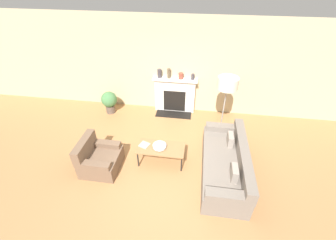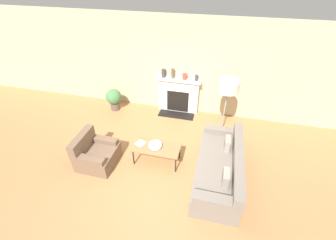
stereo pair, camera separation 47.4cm
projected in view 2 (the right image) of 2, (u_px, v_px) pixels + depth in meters
ground_plane at (159, 172)px, 5.23m from camera, size 18.00×18.00×0.00m
wall_back at (184, 67)px, 6.61m from camera, size 18.00×0.06×2.90m
fireplace at (178, 96)px, 7.05m from camera, size 1.36×0.59×1.13m
couch at (220, 168)px, 4.96m from camera, size 0.94×2.29×0.77m
armchair_near at (95, 154)px, 5.34m from camera, size 0.83×0.87×0.79m
coffee_table at (157, 148)px, 5.30m from camera, size 1.11×0.55×0.45m
bowl at (155, 145)px, 5.25m from camera, size 0.32×0.32×0.08m
book at (141, 143)px, 5.36m from camera, size 0.28×0.28×0.02m
floor_lamp at (228, 88)px, 5.39m from camera, size 0.51×0.51×1.74m
mantel_vase_left at (164, 73)px, 6.74m from camera, size 0.13×0.13×0.25m
mantel_vase_center_left at (173, 74)px, 6.67m from camera, size 0.10×0.10×0.29m
mantel_vase_center_right at (185, 77)px, 6.64m from camera, size 0.14×0.14×0.18m
mantel_vase_right at (196, 78)px, 6.57m from camera, size 0.09×0.09×0.17m
potted_plant at (114, 98)px, 7.19m from camera, size 0.49×0.49×0.72m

